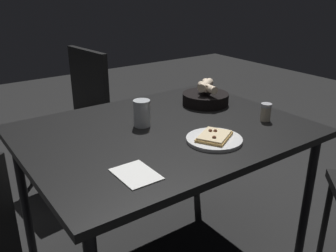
# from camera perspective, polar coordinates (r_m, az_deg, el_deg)

# --- Properties ---
(dining_table) EXTENTS (0.90, 1.18, 0.71)m
(dining_table) POSITION_cam_1_polar(r_m,az_deg,el_deg) (1.58, -0.54, -2.20)
(dining_table) COLOR black
(dining_table) RESTS_ON ground
(pizza_plate) EXTENTS (0.22, 0.22, 0.04)m
(pizza_plate) POSITION_cam_1_polar(r_m,az_deg,el_deg) (1.44, 7.26, -1.97)
(pizza_plate) COLOR silver
(pizza_plate) RESTS_ON dining_table
(bread_basket) EXTENTS (0.23, 0.23, 0.12)m
(bread_basket) POSITION_cam_1_polar(r_m,az_deg,el_deg) (1.86, 5.93, 4.57)
(bread_basket) COLOR black
(bread_basket) RESTS_ON dining_table
(beer_glass) EXTENTS (0.07, 0.07, 0.12)m
(beer_glass) POSITION_cam_1_polar(r_m,az_deg,el_deg) (1.57, -4.11, 1.80)
(beer_glass) COLOR silver
(beer_glass) RESTS_ON dining_table
(pepper_shaker) EXTENTS (0.05, 0.05, 0.08)m
(pepper_shaker) POSITION_cam_1_polar(r_m,az_deg,el_deg) (1.69, 15.07, 1.97)
(pepper_shaker) COLOR #BFB299
(pepper_shaker) RESTS_ON dining_table
(napkin) EXTENTS (0.16, 0.12, 0.00)m
(napkin) POSITION_cam_1_polar(r_m,az_deg,el_deg) (1.20, -5.06, -7.54)
(napkin) COLOR white
(napkin) RESTS_ON dining_table
(chair_far) EXTENTS (0.49, 0.49, 0.90)m
(chair_far) POSITION_cam_1_polar(r_m,az_deg,el_deg) (2.42, -14.34, 2.21)
(chair_far) COLOR black
(chair_far) RESTS_ON ground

